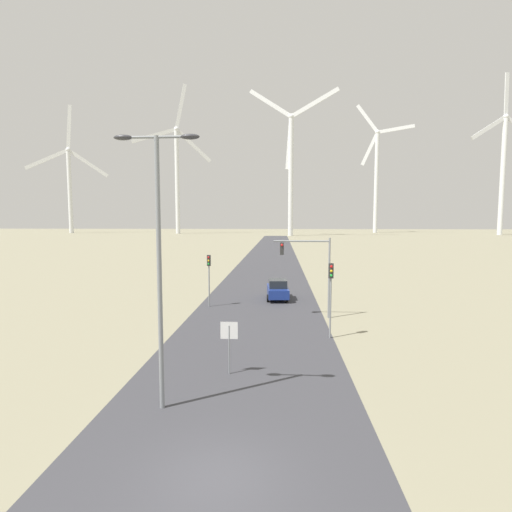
{
  "coord_description": "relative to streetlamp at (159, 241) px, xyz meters",
  "views": [
    {
      "loc": [
        1.71,
        -10.38,
        7.19
      ],
      "look_at": [
        0.0,
        18.36,
        4.56
      ],
      "focal_mm": 28.0,
      "sensor_mm": 36.0,
      "label": 1
    }
  ],
  "objects": [
    {
      "name": "ground_plane",
      "position": [
        2.76,
        -4.09,
        -6.4
      ],
      "size": [
        600.0,
        600.0,
        0.0
      ],
      "primitive_type": "plane",
      "color": "gray"
    },
    {
      "name": "wind_turbine_left",
      "position": [
        -48.38,
        190.6,
        26.31
      ],
      "size": [
        38.14,
        13.25,
        75.86
      ],
      "color": "silver",
      "rests_on": "ground"
    },
    {
      "name": "wind_turbine_center",
      "position": [
        9.29,
        166.29,
        25.91
      ],
      "size": [
        39.15,
        10.38,
        65.83
      ],
      "color": "silver",
      "rests_on": "ground"
    },
    {
      "name": "wind_turbine_far_left",
      "position": [
        -108.1,
        195.31,
        21.64
      ],
      "size": [
        39.71,
        12.72,
        67.6
      ],
      "color": "silver",
      "rests_on": "ground"
    },
    {
      "name": "traffic_light_post_near_left",
      "position": [
        -1.35,
        17.84,
        -3.26
      ],
      "size": [
        0.28,
        0.34,
        4.3
      ],
      "color": "gray",
      "rests_on": "ground"
    },
    {
      "name": "streetlamp",
      "position": [
        0.0,
        0.0,
        0.0
      ],
      "size": [
        3.16,
        0.32,
        10.26
      ],
      "color": "gray",
      "rests_on": "ground"
    },
    {
      "name": "car_approaching",
      "position": [
        4.31,
        21.21,
        -5.49
      ],
      "size": [
        2.06,
        4.21,
        1.83
      ],
      "color": "navy",
      "rests_on": "ground"
    },
    {
      "name": "wind_turbine_far_right",
      "position": [
        108.08,
        180.37,
        26.42
      ],
      "size": [
        34.24,
        7.89,
        74.03
      ],
      "color": "silver",
      "rests_on": "ground"
    },
    {
      "name": "traffic_light_mast_overhead",
      "position": [
        6.66,
        14.54,
        -2.23
      ],
      "size": [
        4.12,
        0.35,
        5.89
      ],
      "color": "gray",
      "rests_on": "ground"
    },
    {
      "name": "stop_sign_near",
      "position": [
        2.15,
        3.5,
        -4.67
      ],
      "size": [
        0.81,
        0.07,
        2.48
      ],
      "color": "gray",
      "rests_on": "ground"
    },
    {
      "name": "road_surface",
      "position": [
        2.76,
        43.91,
        -6.4
      ],
      "size": [
        10.0,
        240.0,
        0.01
      ],
      "color": "#38383D",
      "rests_on": "ground"
    },
    {
      "name": "traffic_light_post_near_right",
      "position": [
        7.56,
        9.5,
        -3.07
      ],
      "size": [
        0.28,
        0.33,
        4.58
      ],
      "color": "gray",
      "rests_on": "ground"
    },
    {
      "name": "wind_turbine_right",
      "position": [
        57.39,
        211.17,
        26.43
      ],
      "size": [
        29.23,
        10.15,
        70.5
      ],
      "color": "silver",
      "rests_on": "ground"
    }
  ]
}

